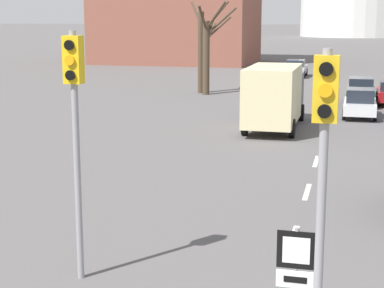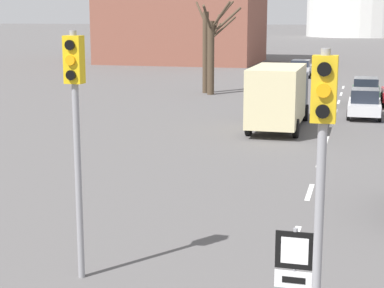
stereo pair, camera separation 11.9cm
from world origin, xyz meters
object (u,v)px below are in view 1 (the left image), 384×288
Objects in this scene: sedan_near_right at (360,103)px; sedan_far_right at (296,68)px; delivery_truck at (275,95)px; route_sign_post at (296,274)px; traffic_signal_centre_tall at (323,154)px; traffic_signal_near_left at (75,110)px; sedan_near_left at (361,91)px.

sedan_far_right is (-5.71, 23.37, 0.01)m from sedan_near_right.
sedan_far_right is 0.60× the size of delivery_truck.
route_sign_post is at bearing -84.67° from sedan_far_right.
traffic_signal_centre_tall is at bearing -91.45° from sedan_near_right.
traffic_signal_centre_tall is 1.99m from route_sign_post.
traffic_signal_near_left is at bearing 152.43° from route_sign_post.
delivery_truck is at bearing -86.75° from sedan_far_right.
traffic_signal_centre_tall reaches higher than sedan_near_left.
traffic_signal_near_left reaches higher than delivery_truck.
traffic_signal_near_left is 25.12m from sedan_near_right.
route_sign_post reaches higher than sedan_far_right.
sedan_near_left is at bearing 89.47° from sedan_near_right.
delivery_truck is at bearing 85.11° from traffic_signal_near_left.
route_sign_post is at bearing -27.57° from traffic_signal_near_left.
sedan_near_left reaches higher than sedan_far_right.
sedan_near_left is 19.07m from sedan_far_right.
traffic_signal_near_left is 1.21× the size of sedan_far_right.
sedan_far_right is (-5.03, 50.24, -2.74)m from traffic_signal_centre_tall.
traffic_signal_near_left reaches higher than route_sign_post.
route_sign_post is 0.32× the size of delivery_truck.
sedan_far_right is (-4.68, 50.13, -0.79)m from route_sign_post.
sedan_far_right is at bearing 93.25° from delivery_truck.
route_sign_post reaches higher than sedan_near_left.
traffic_signal_near_left reaches higher than sedan_near_right.
delivery_truck reaches higher than route_sign_post.
delivery_truck is (-3.09, 22.07, 0.12)m from route_sign_post.
traffic_signal_near_left is 0.73× the size of delivery_truck.
sedan_near_left is 5.19m from sedan_near_right.
delivery_truck reaches higher than sedan_near_right.
traffic_signal_centre_tall is at bearing -26.93° from traffic_signal_near_left.
delivery_truck is (1.67, 19.58, -1.94)m from traffic_signal_near_left.
traffic_signal_near_left is 19.75m from delivery_truck.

